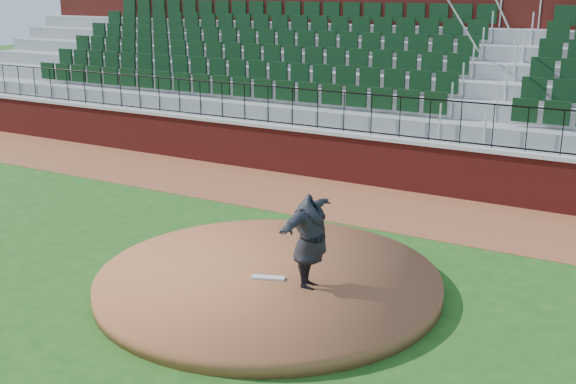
# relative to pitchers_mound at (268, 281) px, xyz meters

# --- Properties ---
(ground) EXTENTS (90.00, 90.00, 0.00)m
(ground) POSITION_rel_pitchers_mound_xyz_m (-0.37, -0.19, -0.12)
(ground) COLOR #1E4B15
(ground) RESTS_ON ground
(warning_track) EXTENTS (34.00, 3.20, 0.01)m
(warning_track) POSITION_rel_pitchers_mound_xyz_m (-0.37, 5.21, -0.12)
(warning_track) COLOR brown
(warning_track) RESTS_ON ground
(field_wall) EXTENTS (34.00, 0.35, 1.20)m
(field_wall) POSITION_rel_pitchers_mound_xyz_m (-0.37, 6.81, 0.47)
(field_wall) COLOR maroon
(field_wall) RESTS_ON ground
(wall_cap) EXTENTS (34.00, 0.45, 0.10)m
(wall_cap) POSITION_rel_pitchers_mound_xyz_m (-0.37, 6.81, 1.12)
(wall_cap) COLOR #B7B7B7
(wall_cap) RESTS_ON field_wall
(wall_railing) EXTENTS (34.00, 0.05, 1.00)m
(wall_railing) POSITION_rel_pitchers_mound_xyz_m (-0.37, 6.81, 1.67)
(wall_railing) COLOR black
(wall_railing) RESTS_ON wall_cap
(seating_stands) EXTENTS (34.00, 5.10, 4.60)m
(seating_stands) POSITION_rel_pitchers_mound_xyz_m (-0.37, 9.53, 2.18)
(seating_stands) COLOR gray
(seating_stands) RESTS_ON ground
(concourse_wall) EXTENTS (34.00, 0.50, 5.50)m
(concourse_wall) POSITION_rel_pitchers_mound_xyz_m (-0.37, 12.33, 2.62)
(concourse_wall) COLOR maroon
(concourse_wall) RESTS_ON ground
(pitchers_mound) EXTENTS (5.77, 5.77, 0.25)m
(pitchers_mound) POSITION_rel_pitchers_mound_xyz_m (0.00, 0.00, 0.00)
(pitchers_mound) COLOR brown
(pitchers_mound) RESTS_ON ground
(pitching_rubber) EXTENTS (0.57, 0.33, 0.04)m
(pitching_rubber) POSITION_rel_pitchers_mound_xyz_m (0.09, -0.16, 0.14)
(pitching_rubber) COLOR silver
(pitching_rubber) RESTS_ON pitchers_mound
(pitcher) EXTENTS (0.75, 1.96, 1.55)m
(pitcher) POSITION_rel_pitchers_mound_xyz_m (0.84, -0.11, 0.90)
(pitcher) COLOR black
(pitcher) RESTS_ON pitchers_mound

